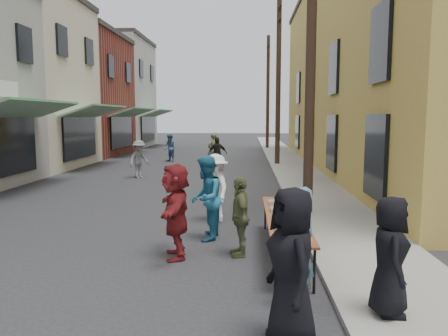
# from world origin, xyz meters

# --- Properties ---
(ground) EXTENTS (120.00, 120.00, 0.00)m
(ground) POSITION_xyz_m (0.00, 0.00, 0.00)
(ground) COLOR #28282B
(ground) RESTS_ON ground
(sidewalk) EXTENTS (2.20, 60.00, 0.10)m
(sidewalk) POSITION_xyz_m (5.00, 15.00, 0.05)
(sidewalk) COLOR gray
(sidewalk) RESTS_ON ground
(storefront_row) EXTENTS (8.00, 37.00, 9.00)m
(storefront_row) POSITION_xyz_m (-10.00, 14.96, 4.12)
(storefront_row) COLOR maroon
(storefront_row) RESTS_ON ground
(building_ochre) EXTENTS (10.00, 28.00, 10.00)m
(building_ochre) POSITION_xyz_m (11.10, 14.00, 5.00)
(building_ochre) COLOR gold
(building_ochre) RESTS_ON ground
(utility_pole_near) EXTENTS (0.26, 0.26, 9.00)m
(utility_pole_near) POSITION_xyz_m (4.30, 3.00, 4.50)
(utility_pole_near) COLOR #2D2116
(utility_pole_near) RESTS_ON ground
(utility_pole_mid) EXTENTS (0.26, 0.26, 9.00)m
(utility_pole_mid) POSITION_xyz_m (4.30, 15.00, 4.50)
(utility_pole_mid) COLOR #2D2116
(utility_pole_mid) RESTS_ON ground
(utility_pole_far) EXTENTS (0.26, 0.26, 9.00)m
(utility_pole_far) POSITION_xyz_m (4.30, 27.00, 4.50)
(utility_pole_far) COLOR #2D2116
(utility_pole_far) RESTS_ON ground
(serving_table) EXTENTS (0.70, 4.00, 0.75)m
(serving_table) POSITION_xyz_m (3.40, -0.38, 0.71)
(serving_table) COLOR brown
(serving_table) RESTS_ON ground
(catering_tray_sausage) EXTENTS (0.50, 0.33, 0.08)m
(catering_tray_sausage) POSITION_xyz_m (3.40, -2.03, 0.79)
(catering_tray_sausage) COLOR maroon
(catering_tray_sausage) RESTS_ON serving_table
(catering_tray_foil_b) EXTENTS (0.50, 0.33, 0.08)m
(catering_tray_foil_b) POSITION_xyz_m (3.40, -1.38, 0.79)
(catering_tray_foil_b) COLOR #B2B2B7
(catering_tray_foil_b) RESTS_ON serving_table
(catering_tray_buns) EXTENTS (0.50, 0.33, 0.08)m
(catering_tray_buns) POSITION_xyz_m (3.40, -0.68, 0.79)
(catering_tray_buns) COLOR tan
(catering_tray_buns) RESTS_ON serving_table
(catering_tray_foil_d) EXTENTS (0.50, 0.33, 0.08)m
(catering_tray_foil_d) POSITION_xyz_m (3.40, 0.02, 0.79)
(catering_tray_foil_d) COLOR #B2B2B7
(catering_tray_foil_d) RESTS_ON serving_table
(catering_tray_buns_end) EXTENTS (0.50, 0.33, 0.08)m
(catering_tray_buns_end) POSITION_xyz_m (3.40, 0.72, 0.79)
(catering_tray_buns_end) COLOR tan
(catering_tray_buns_end) RESTS_ON serving_table
(condiment_jar_a) EXTENTS (0.07, 0.07, 0.08)m
(condiment_jar_a) POSITION_xyz_m (3.18, -2.33, 0.79)
(condiment_jar_a) COLOR #A57F26
(condiment_jar_a) RESTS_ON serving_table
(condiment_jar_b) EXTENTS (0.07, 0.07, 0.08)m
(condiment_jar_b) POSITION_xyz_m (3.18, -2.23, 0.79)
(condiment_jar_b) COLOR #A57F26
(condiment_jar_b) RESTS_ON serving_table
(condiment_jar_c) EXTENTS (0.07, 0.07, 0.08)m
(condiment_jar_c) POSITION_xyz_m (3.18, -2.13, 0.79)
(condiment_jar_c) COLOR #A57F26
(condiment_jar_c) RESTS_ON serving_table
(cup_stack) EXTENTS (0.08, 0.08, 0.12)m
(cup_stack) POSITION_xyz_m (3.60, -2.28, 0.81)
(cup_stack) COLOR tan
(cup_stack) RESTS_ON serving_table
(guest_front_a) EXTENTS (0.82, 1.04, 1.85)m
(guest_front_a) POSITION_xyz_m (3.20, -3.70, 0.93)
(guest_front_a) COLOR black
(guest_front_a) RESTS_ON ground
(guest_front_b) EXTENTS (0.61, 0.73, 1.69)m
(guest_front_b) POSITION_xyz_m (3.40, -2.72, 0.85)
(guest_front_b) COLOR #4A6F8F
(guest_front_b) RESTS_ON ground
(guest_front_c) EXTENTS (0.75, 0.93, 1.81)m
(guest_front_c) POSITION_xyz_m (1.80, 0.55, 0.91)
(guest_front_c) COLOR teal
(guest_front_c) RESTS_ON ground
(guest_front_d) EXTENTS (1.03, 1.27, 1.72)m
(guest_front_d) POSITION_xyz_m (1.90, 2.18, 0.86)
(guest_front_d) COLOR white
(guest_front_d) RESTS_ON ground
(guest_front_e) EXTENTS (0.52, 0.95, 1.53)m
(guest_front_e) POSITION_xyz_m (2.55, -0.50, 0.76)
(guest_front_e) COLOR #555C35
(guest_front_e) RESTS_ON ground
(guest_queue_back) EXTENTS (0.81, 1.72, 1.78)m
(guest_queue_back) POSITION_xyz_m (1.35, -0.67, 0.89)
(guest_queue_back) COLOR maroon
(guest_queue_back) RESTS_ON ground
(server) EXTENTS (0.58, 0.81, 1.55)m
(server) POSITION_xyz_m (4.51, -3.09, 0.87)
(server) COLOR black
(server) RESTS_ON sidewalk
(passerby_left) EXTENTS (1.08, 1.21, 1.62)m
(passerby_left) POSITION_xyz_m (-1.97, 9.85, 0.81)
(passerby_left) COLOR slate
(passerby_left) RESTS_ON ground
(passerby_mid) EXTENTS (1.04, 0.69, 1.64)m
(passerby_mid) POSITION_xyz_m (1.22, 12.65, 0.82)
(passerby_mid) COLOR black
(passerby_mid) RESTS_ON ground
(passerby_right) EXTENTS (0.75, 0.79, 1.82)m
(passerby_right) POSITION_xyz_m (0.93, 13.47, 0.91)
(passerby_right) COLOR #62653A
(passerby_right) RESTS_ON ground
(passerby_far) EXTENTS (0.99, 0.99, 1.62)m
(passerby_far) POSITION_xyz_m (-1.81, 16.53, 0.81)
(passerby_far) COLOR #466188
(passerby_far) RESTS_ON ground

